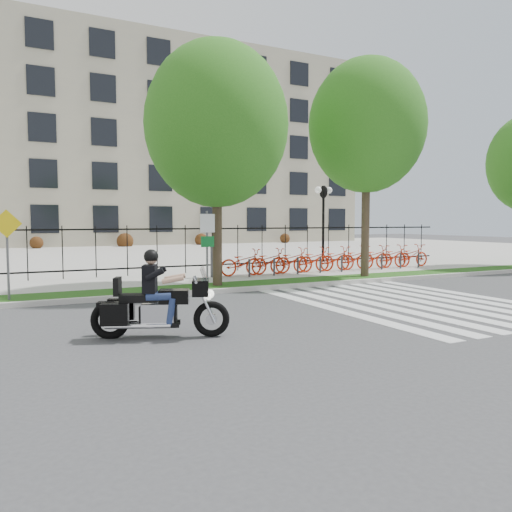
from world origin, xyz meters
name	(u,v)px	position (x,y,z in m)	size (l,w,h in m)	color
ground	(260,317)	(0.00, 0.00, 0.00)	(120.00, 120.00, 0.00)	#3C3C3F
curb	(201,292)	(0.00, 4.10, 0.07)	(60.00, 0.20, 0.15)	#B9B5AE
grass_verge	(192,289)	(0.00, 4.95, 0.07)	(60.00, 1.50, 0.15)	#164B12
sidewalk	(170,281)	(0.00, 7.45, 0.07)	(60.00, 3.50, 0.15)	#AFABA4
plaza	(95,254)	(0.00, 25.00, 0.05)	(80.00, 34.00, 0.10)	#AFABA4
crosswalk_stripes	(410,302)	(4.83, 0.00, 0.01)	(5.70, 8.00, 0.01)	silver
iron_fence	(157,250)	(0.00, 9.20, 1.15)	(30.00, 0.06, 2.00)	black
office_building	(62,147)	(0.00, 44.92, 9.97)	(60.00, 21.90, 20.15)	#ABA48A
lamp_post_right	(323,205)	(10.00, 12.00, 3.21)	(1.06, 0.70, 4.25)	black
street_tree_1	(217,125)	(0.90, 4.95, 5.51)	(4.77, 4.77, 8.11)	#3A2A1F
street_tree_2	(367,126)	(7.17, 4.95, 6.00)	(4.52, 4.52, 8.46)	#3A2A1F
bike_share_station	(334,259)	(7.30, 7.20, 0.68)	(11.19, 0.89, 1.50)	#2D2D33
sign_pole_regulatory	(207,239)	(0.40, 4.58, 1.74)	(0.50, 0.09, 2.50)	#59595B
sign_pole_warning	(7,242)	(-5.45, 4.58, 1.74)	(0.78, 0.09, 2.49)	#59595B
motorcycle_rider	(160,302)	(-2.78, -1.02, 0.71)	(2.59, 1.43, 2.12)	black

